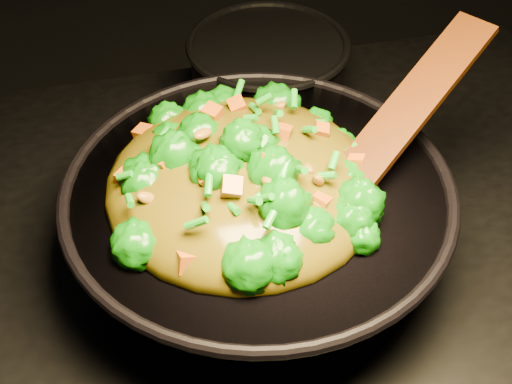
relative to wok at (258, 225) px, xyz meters
name	(u,v)px	position (x,y,z in m)	size (l,w,h in m)	color
wok	(258,225)	(0.00, 0.00, 0.00)	(0.44, 0.44, 0.12)	black
stir_fry	(242,155)	(-0.02, 0.00, 0.12)	(0.31, 0.31, 0.11)	#127708
spatula	(394,126)	(0.16, 0.00, 0.12)	(0.34, 0.05, 0.01)	#391807
back_pot	(268,78)	(0.09, 0.29, 0.00)	(0.23, 0.23, 0.13)	black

